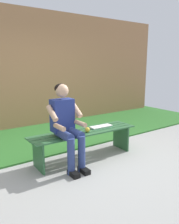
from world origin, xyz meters
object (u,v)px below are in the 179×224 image
apple (87,130)px  book_open (101,127)px  person_seated (66,122)px  bench_near (84,137)px

apple → book_open: bearing=-164.9°
person_seated → apple: size_ratio=15.55×
bench_near → apple: size_ratio=22.74×
person_seated → apple: bearing=-176.7°
person_seated → book_open: size_ratio=3.09×
apple → book_open: apple is taller
bench_near → book_open: 0.39m
person_seated → apple: person_seated is taller
bench_near → person_seated: size_ratio=1.46×
bench_near → book_open: book_open is taller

